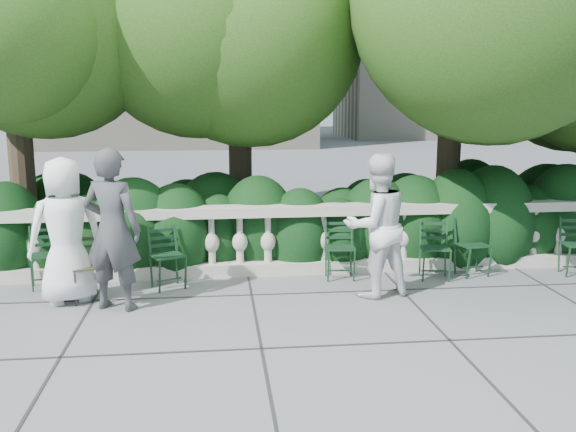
{
  "coord_description": "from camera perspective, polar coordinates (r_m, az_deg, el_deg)",
  "views": [
    {
      "loc": [
        -0.92,
        -7.19,
        2.56
      ],
      "look_at": [
        0.0,
        1.0,
        1.0
      ],
      "focal_mm": 40.0,
      "sensor_mm": 36.0,
      "label": 1
    }
  ],
  "objects": [
    {
      "name": "ground",
      "position": [
        7.69,
        0.84,
        -8.74
      ],
      "size": [
        90.0,
        90.0,
        0.0
      ],
      "primitive_type": "plane",
      "color": "#55565D",
      "rests_on": "ground"
    },
    {
      "name": "balustrade",
      "position": [
        9.27,
        -0.55,
        -2.2
      ],
      "size": [
        12.0,
        0.44,
        1.0
      ],
      "color": "#9E998E",
      "rests_on": "ground"
    },
    {
      "name": "shrub_hedge",
      "position": [
        10.55,
        -1.22,
        -3.33
      ],
      "size": [
        15.0,
        2.6,
        1.7
      ],
      "primitive_type": null,
      "color": "black",
      "rests_on": "ground"
    },
    {
      "name": "tree_canopy",
      "position": [
        10.6,
        2.49,
        18.31
      ],
      "size": [
        15.04,
        6.52,
        6.78
      ],
      "color": "#3F3023",
      "rests_on": "ground"
    },
    {
      "name": "chair_a",
      "position": [
        9.16,
        -20.58,
        -6.22
      ],
      "size": [
        0.54,
        0.57,
        0.84
      ],
      "primitive_type": null,
      "rotation": [
        0.0,
        0.0,
        0.24
      ],
      "color": "black",
      "rests_on": "ground"
    },
    {
      "name": "chair_b",
      "position": [
        8.7,
        -10.22,
        -6.57
      ],
      "size": [
        0.6,
        0.62,
        0.84
      ],
      "primitive_type": null,
      "rotation": [
        0.0,
        0.0,
        0.42
      ],
      "color": "black",
      "rests_on": "ground"
    },
    {
      "name": "chair_c",
      "position": [
        9.01,
        4.72,
        -5.82
      ],
      "size": [
        0.47,
        0.51,
        0.84
      ],
      "primitive_type": null,
      "rotation": [
        0.0,
        0.0,
        -0.07
      ],
      "color": "black",
      "rests_on": "ground"
    },
    {
      "name": "chair_d",
      "position": [
        9.19,
        12.98,
        -5.73
      ],
      "size": [
        0.51,
        0.55,
        0.84
      ],
      "primitive_type": null,
      "rotation": [
        0.0,
        0.0,
        -0.16
      ],
      "color": "black",
      "rests_on": "ground"
    },
    {
      "name": "chair_f",
      "position": [
        9.54,
        16.48,
        -5.3
      ],
      "size": [
        0.53,
        0.56,
        0.84
      ],
      "primitive_type": null,
      "rotation": [
        0.0,
        0.0,
        0.22
      ],
      "color": "black",
      "rests_on": "ground"
    },
    {
      "name": "chair_weathered",
      "position": [
        8.4,
        -17.03,
        -7.51
      ],
      "size": [
        0.53,
        0.56,
        0.84
      ],
      "primitive_type": null,
      "rotation": [
        0.0,
        0.0,
        0.22
      ],
      "color": "black",
      "rests_on": "ground"
    },
    {
      "name": "person_businessman",
      "position": [
        8.36,
        -19.18,
        -1.24
      ],
      "size": [
        1.05,
        0.89,
        1.83
      ],
      "primitive_type": "imported",
      "rotation": [
        0.0,
        0.0,
        3.55
      ],
      "color": "white",
      "rests_on": "ground"
    },
    {
      "name": "person_woman_grey",
      "position": [
        7.92,
        -15.33,
        -1.18
      ],
      "size": [
        0.83,
        0.68,
        1.96
      ],
      "primitive_type": "imported",
      "rotation": [
        0.0,
        0.0,
        2.8
      ],
      "color": "#38393D",
      "rests_on": "ground"
    },
    {
      "name": "person_casual_man",
      "position": [
        8.24,
        7.87,
        -0.86
      ],
      "size": [
        1.05,
        0.92,
        1.84
      ],
      "primitive_type": "imported",
      "rotation": [
        0.0,
        0.0,
        3.42
      ],
      "color": "silver",
      "rests_on": "ground"
    }
  ]
}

